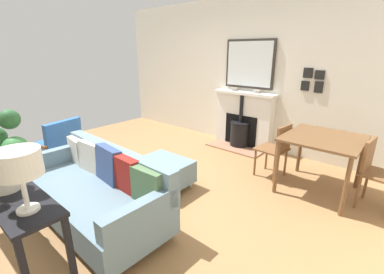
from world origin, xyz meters
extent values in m
cube|color=olive|center=(0.00, 0.00, 0.00)|extent=(4.92, 6.02, 0.01)
cube|color=beige|center=(-2.46, 0.00, 1.37)|extent=(0.12, 6.02, 2.75)
cube|color=#93664C|center=(-2.00, 0.30, 0.01)|extent=(0.40, 1.10, 0.03)
cube|color=silver|center=(-2.30, 0.30, 0.51)|extent=(0.20, 1.15, 1.01)
cube|color=black|center=(-2.22, 0.30, 0.33)|extent=(0.06, 0.67, 0.59)
cylinder|color=black|center=(-2.18, 0.30, 0.25)|extent=(0.36, 0.36, 0.45)
cylinder|color=black|center=(-2.18, 0.30, 0.49)|extent=(0.38, 0.38, 0.02)
cylinder|color=black|center=(-2.18, 0.30, 0.75)|extent=(0.07, 0.07, 0.52)
cube|color=silver|center=(-2.28, 0.30, 1.04)|extent=(0.25, 1.23, 0.05)
cube|color=#2D2823|center=(-2.38, 0.30, 1.56)|extent=(0.04, 0.98, 0.88)
cube|color=silver|center=(-2.36, 0.30, 1.56)|extent=(0.01, 0.90, 0.80)
cylinder|color=#9E9384|center=(-2.28, 0.06, 1.09)|extent=(0.13, 0.13, 0.05)
torus|color=#9E9384|center=(-2.28, 0.06, 1.11)|extent=(0.13, 0.13, 0.01)
cylinder|color=#9E9384|center=(-2.28, 0.55, 1.09)|extent=(0.12, 0.12, 0.05)
torus|color=#9E9384|center=(-2.28, 0.55, 1.11)|extent=(0.12, 0.12, 0.01)
cylinder|color=#B2B2B7|center=(1.24, -0.52, 0.05)|extent=(0.04, 0.04, 0.10)
cylinder|color=#B2B2B7|center=(1.27, 1.11, 0.05)|extent=(0.04, 0.04, 0.10)
cylinder|color=#B2B2B7|center=(0.59, -0.51, 0.05)|extent=(0.04, 0.04, 0.10)
cylinder|color=#B2B2B7|center=(0.62, 1.12, 0.05)|extent=(0.04, 0.04, 0.10)
cube|color=slate|center=(0.93, 0.30, 0.25)|extent=(0.85, 1.93, 0.30)
cube|color=slate|center=(0.58, 0.30, 0.58)|extent=(0.17, 1.92, 0.36)
cube|color=slate|center=(0.91, -0.60, 0.50)|extent=(0.78, 0.13, 0.20)
cube|color=slate|center=(0.95, 1.20, 0.50)|extent=(0.78, 0.13, 0.20)
cube|color=beige|center=(0.67, -0.45, 0.56)|extent=(0.16, 0.36, 0.35)
cube|color=beige|center=(0.68, -0.09, 0.57)|extent=(0.15, 0.38, 0.38)
cube|color=#334775|center=(0.68, 0.31, 0.59)|extent=(0.19, 0.42, 0.42)
cube|color=maroon|center=(0.69, 0.63, 0.57)|extent=(0.13, 0.39, 0.39)
cube|color=#4C6B47|center=(0.69, 0.99, 0.56)|extent=(0.13, 0.37, 0.36)
cylinder|color=#B2B2B7|center=(0.14, 0.08, 0.04)|extent=(0.03, 0.03, 0.09)
cylinder|color=#B2B2B7|center=(0.13, 0.64, 0.04)|extent=(0.03, 0.03, 0.09)
cylinder|color=#B2B2B7|center=(-0.33, 0.07, 0.04)|extent=(0.03, 0.03, 0.09)
cylinder|color=#B2B2B7|center=(-0.33, 0.64, 0.04)|extent=(0.03, 0.03, 0.09)
cube|color=slate|center=(-0.10, 0.36, 0.24)|extent=(0.59, 0.71, 0.30)
cube|color=brown|center=(0.35, -1.76, 0.18)|extent=(0.05, 0.05, 0.36)
cube|color=brown|center=(0.85, -1.64, 0.18)|extent=(0.05, 0.05, 0.36)
cube|color=brown|center=(0.25, -1.29, 0.18)|extent=(0.05, 0.05, 0.36)
cube|color=brown|center=(0.74, -1.18, 0.18)|extent=(0.05, 0.05, 0.36)
cube|color=#2D60B2|center=(0.55, -1.47, 0.38)|extent=(0.71, 0.68, 0.08)
cube|color=#2D60B2|center=(0.49, -1.22, 0.60)|extent=(0.61, 0.24, 0.38)
cube|color=brown|center=(0.24, -1.54, 0.47)|extent=(0.16, 0.53, 0.04)
cube|color=brown|center=(0.86, -1.39, 0.47)|extent=(0.16, 0.53, 0.04)
cube|color=black|center=(1.54, 1.17, 0.38)|extent=(0.04, 0.04, 0.77)
cylinder|color=white|center=(1.67, 0.98, 0.81)|extent=(0.14, 0.14, 0.02)
cylinder|color=white|center=(1.67, 0.98, 0.94)|extent=(0.03, 0.03, 0.24)
cylinder|color=silver|center=(1.67, 0.98, 1.14)|extent=(0.28, 0.28, 0.17)
cylinder|color=silver|center=(1.68, 0.55, 0.89)|extent=(0.21, 0.21, 0.18)
sphere|color=#387A3D|center=(1.59, 0.65, 1.13)|extent=(0.18, 0.18, 0.18)
sphere|color=#26562D|center=(1.57, 0.56, 1.33)|extent=(0.15, 0.15, 0.15)
cylinder|color=brown|center=(-1.80, 1.57, 0.36)|extent=(0.05, 0.05, 0.73)
cylinder|color=brown|center=(-0.96, 1.57, 0.36)|extent=(0.05, 0.05, 0.73)
cylinder|color=brown|center=(-1.80, 2.37, 0.36)|extent=(0.05, 0.05, 0.73)
cylinder|color=brown|center=(-0.96, 2.37, 0.36)|extent=(0.05, 0.05, 0.73)
cube|color=brown|center=(-1.38, 1.97, 0.74)|extent=(0.95, 0.90, 0.03)
cylinder|color=brown|center=(-1.56, 1.16, 0.21)|extent=(0.03, 0.03, 0.42)
cylinder|color=brown|center=(-1.24, 1.13, 0.21)|extent=(0.03, 0.03, 0.42)
cylinder|color=brown|center=(-1.52, 1.48, 0.21)|extent=(0.03, 0.03, 0.42)
cylinder|color=brown|center=(-1.21, 1.45, 0.21)|extent=(0.03, 0.03, 0.42)
cube|color=brown|center=(-1.38, 1.30, 0.43)|extent=(0.44, 0.44, 0.02)
cube|color=brown|center=(-1.36, 1.47, 0.63)|extent=(0.36, 0.07, 0.37)
cylinder|color=brown|center=(-1.24, 2.46, 0.22)|extent=(0.04, 0.04, 0.43)
cylinder|color=brown|center=(-1.56, 2.50, 0.22)|extent=(0.04, 0.04, 0.43)
cube|color=brown|center=(-1.38, 2.64, 0.44)|extent=(0.44, 0.44, 0.02)
cube|color=brown|center=(-1.40, 2.47, 0.64)|extent=(0.36, 0.08, 0.38)
cube|color=black|center=(-2.39, 1.36, 1.46)|extent=(0.02, 0.14, 0.16)
cube|color=black|center=(-2.39, 1.54, 1.44)|extent=(0.02, 0.14, 0.14)
cube|color=black|center=(-2.39, 1.34, 1.25)|extent=(0.02, 0.13, 0.16)
cube|color=black|center=(-2.39, 1.55, 1.25)|extent=(0.02, 0.13, 0.18)
camera|label=1|loc=(2.09, 2.76, 1.80)|focal=24.46mm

